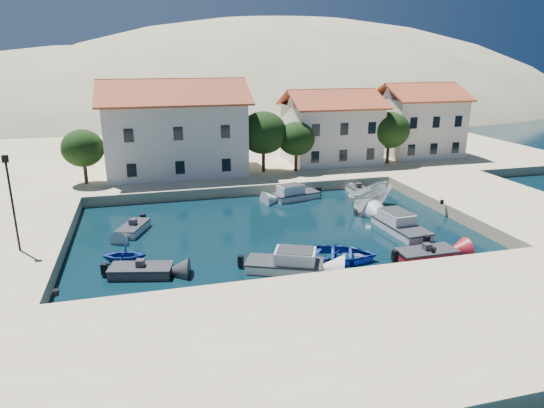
{
  "coord_description": "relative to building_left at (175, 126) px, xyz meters",
  "views": [
    {
      "loc": [
        -9.27,
        -24.11,
        12.99
      ],
      "look_at": [
        -0.04,
        10.52,
        2.0
      ],
      "focal_mm": 32.0,
      "sensor_mm": 36.0,
      "label": 1
    }
  ],
  "objects": [
    {
      "name": "quay_west",
      "position": [
        -13.0,
        -18.0,
        -5.44
      ],
      "size": [
        8.0,
        20.0,
        1.0
      ],
      "primitive_type": "cube",
      "color": "tan",
      "rests_on": "ground"
    },
    {
      "name": "quay_south",
      "position": [
        6.0,
        -34.0,
        -5.44
      ],
      "size": [
        52.0,
        12.0,
        1.0
      ],
      "primitive_type": "cube",
      "color": "tan",
      "rests_on": "ground"
    },
    {
      "name": "motorboat_white_west",
      "position": [
        -4.55,
        -15.57,
        -5.64
      ],
      "size": [
        2.69,
        3.72,
        1.25
      ],
      "rotation": [
        0.0,
        0.0,
        -1.96
      ],
      "color": "silver",
      "rests_on": "ground"
    },
    {
      "name": "rowboat_south",
      "position": [
        8.62,
        -24.48,
        -5.94
      ],
      "size": [
        6.25,
        5.43,
        1.08
      ],
      "primitive_type": "imported",
      "rotation": [
        0.0,
        0.0,
        1.18
      ],
      "color": "navy",
      "rests_on": "ground"
    },
    {
      "name": "quay_north",
      "position": [
        8.0,
        10.0,
        -5.44
      ],
      "size": [
        80.0,
        36.0,
        1.0
      ],
      "primitive_type": "cube",
      "color": "tan",
      "rests_on": "ground"
    },
    {
      "name": "boat_east",
      "position": [
        15.67,
        -14.72,
        -5.94
      ],
      "size": [
        5.98,
        4.65,
        2.19
      ],
      "primitive_type": "imported",
      "rotation": [
        0.0,
        0.0,
        2.09
      ],
      "color": "silver",
      "rests_on": "ground"
    },
    {
      "name": "cabin_cruiser_north",
      "position": [
        10.28,
        -10.11,
        -5.46
      ],
      "size": [
        4.69,
        2.81,
        1.6
      ],
      "rotation": [
        0.0,
        0.0,
        3.37
      ],
      "color": "silver",
      "rests_on": "ground"
    },
    {
      "name": "building_left",
      "position": [
        0.0,
        0.0,
        0.0
      ],
      "size": [
        14.7,
        9.45,
        9.7
      ],
      "color": "white",
      "rests_on": "quay_north"
    },
    {
      "name": "hills",
      "position": [
        26.64,
        95.62,
        -29.34
      ],
      "size": [
        254.0,
        176.0,
        99.0
      ],
      "color": "#968A65",
      "rests_on": "ground"
    },
    {
      "name": "quay_east",
      "position": [
        26.5,
        -18.0,
        -5.44
      ],
      "size": [
        11.0,
        20.0,
        1.0
      ],
      "primitive_type": "cube",
      "color": "tan",
      "rests_on": "ground"
    },
    {
      "name": "cabin_cruiser_east",
      "position": [
        15.37,
        -20.77,
        -5.46
      ],
      "size": [
        2.55,
        5.57,
        1.6
      ],
      "rotation": [
        0.0,
        0.0,
        1.64
      ],
      "color": "silver",
      "rests_on": "ground"
    },
    {
      "name": "rowboat_west",
      "position": [
        -5.08,
        -21.48,
        -5.94
      ],
      "size": [
        3.31,
        3.02,
        1.5
      ],
      "primitive_type": "imported",
      "rotation": [
        0.0,
        0.0,
        -1.79
      ],
      "color": "navy",
      "rests_on": "ground"
    },
    {
      "name": "cabin_cruiser_south",
      "position": [
        4.73,
        -25.2,
        -5.46
      ],
      "size": [
        5.24,
        3.83,
        1.6
      ],
      "rotation": [
        0.0,
        0.0,
        -0.42
      ],
      "color": "silver",
      "rests_on": "ground"
    },
    {
      "name": "motorboat_white_ne",
      "position": [
        16.75,
        -9.94,
        -5.64
      ],
      "size": [
        1.46,
        3.07,
        1.25
      ],
      "rotation": [
        0.0,
        0.0,
        1.56
      ],
      "color": "silver",
      "rests_on": "ground"
    },
    {
      "name": "ground",
      "position": [
        6.0,
        -28.0,
        -5.94
      ],
      "size": [
        400.0,
        400.0,
        0.0
      ],
      "primitive_type": "plane",
      "color": "black",
      "rests_on": "ground"
    },
    {
      "name": "motorboat_grey_sw",
      "position": [
        -4.04,
        -23.64,
        -5.64
      ],
      "size": [
        4.08,
        2.51,
        1.25
      ],
      "rotation": [
        0.0,
        0.0,
        -0.23
      ],
      "color": "#2E2F33",
      "rests_on": "ground"
    },
    {
      "name": "building_right",
      "position": [
        30.0,
        2.0,
        -0.46
      ],
      "size": [
        9.45,
        8.4,
        8.8
      ],
      "color": "white",
      "rests_on": "quay_north"
    },
    {
      "name": "bollards",
      "position": [
        8.8,
        -24.13,
        -4.79
      ],
      "size": [
        29.36,
        9.56,
        0.3
      ],
      "color": "black",
      "rests_on": "ground"
    },
    {
      "name": "motorboat_red_se",
      "position": [
        14.43,
        -25.81,
        -5.64
      ],
      "size": [
        4.04,
        1.85,
        1.25
      ],
      "rotation": [
        0.0,
        0.0,
        0.02
      ],
      "color": "maroon",
      "rests_on": "ground"
    },
    {
      "name": "building_mid",
      "position": [
        18.0,
        1.0,
        -0.71
      ],
      "size": [
        10.5,
        8.4,
        8.3
      ],
      "color": "white",
      "rests_on": "quay_north"
    },
    {
      "name": "trees",
      "position": [
        10.51,
        -2.54,
        -1.1
      ],
      "size": [
        37.3,
        5.3,
        6.45
      ],
      "color": "#382314",
      "rests_on": "quay_north"
    },
    {
      "name": "lamppost",
      "position": [
        -11.5,
        -20.0,
        -1.18
      ],
      "size": [
        0.35,
        0.25,
        6.22
      ],
      "color": "black",
      "rests_on": "quay_west"
    }
  ]
}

